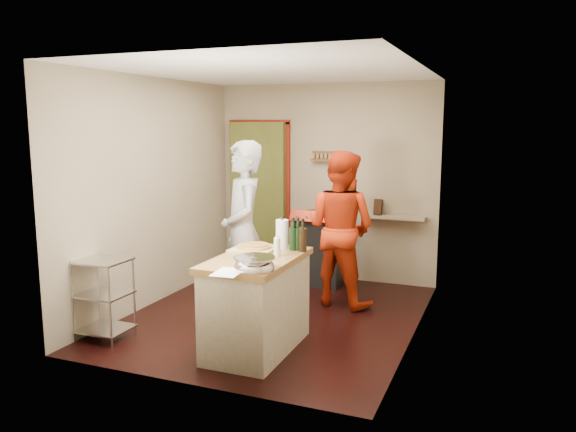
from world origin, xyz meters
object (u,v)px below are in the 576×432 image
object	(u,v)px
island	(257,301)
person_red	(340,228)
person_stripe	(243,233)
wire_shelving	(104,295)
stove	(320,250)

from	to	relation	value
island	person_red	size ratio (longest dim) A/B	0.74
island	person_stripe	bearing A→B (deg)	124.91
wire_shelving	island	xyz separation A→B (m)	(1.49, 0.30, 0.03)
island	person_red	bearing A→B (deg)	79.06
person_red	wire_shelving	bearing A→B (deg)	60.88
wire_shelving	person_stripe	distance (m)	1.50
wire_shelving	person_red	distance (m)	2.67
person_stripe	person_red	world-z (taller)	person_stripe
island	wire_shelving	bearing A→B (deg)	-168.66
island	person_stripe	world-z (taller)	person_stripe
stove	person_stripe	xyz separation A→B (m)	(-0.29, -1.68, 0.50)
island	person_stripe	distance (m)	0.93
wire_shelving	island	distance (m)	1.52
stove	person_red	distance (m)	0.97
wire_shelving	person_stripe	bearing A→B (deg)	42.27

